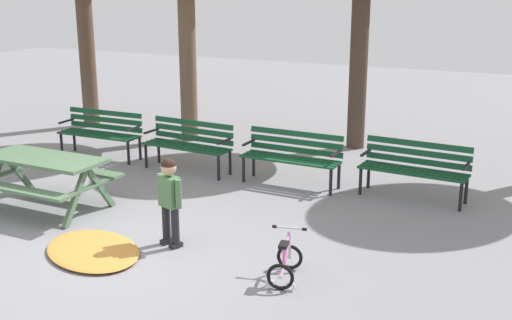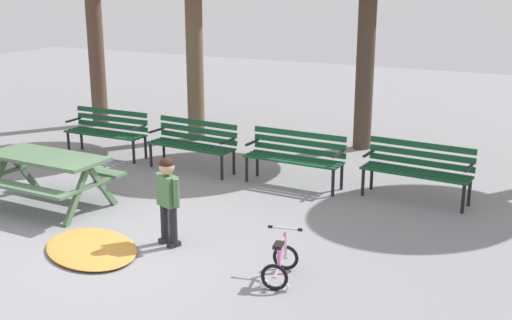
{
  "view_description": "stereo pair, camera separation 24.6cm",
  "coord_description": "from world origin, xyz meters",
  "px_view_note": "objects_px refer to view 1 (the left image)",
  "views": [
    {
      "loc": [
        4.55,
        -5.66,
        3.2
      ],
      "look_at": [
        1.0,
        1.85,
        0.85
      ],
      "focal_mm": 45.25,
      "sensor_mm": 36.0,
      "label": 1
    },
    {
      "loc": [
        4.78,
        -5.55,
        3.2
      ],
      "look_at": [
        1.0,
        1.85,
        0.85
      ],
      "focal_mm": 45.25,
      "sensor_mm": 36.0,
      "label": 2
    }
  ],
  "objects_px": {
    "park_bench_left": "(189,141)",
    "park_bench_right": "(293,153)",
    "picnic_table": "(44,169)",
    "child_standing": "(170,195)",
    "kids_bicycle": "(285,263)",
    "park_bench_far_left": "(102,130)",
    "park_bench_far_right": "(415,165)"
  },
  "relations": [
    {
      "from": "child_standing",
      "to": "picnic_table",
      "type": "bearing_deg",
      "value": 170.71
    },
    {
      "from": "picnic_table",
      "to": "park_bench_far_right",
      "type": "bearing_deg",
      "value": 30.19
    },
    {
      "from": "picnic_table",
      "to": "child_standing",
      "type": "bearing_deg",
      "value": -9.29
    },
    {
      "from": "park_bench_right",
      "to": "child_standing",
      "type": "distance_m",
      "value": 2.97
    },
    {
      "from": "park_bench_right",
      "to": "child_standing",
      "type": "bearing_deg",
      "value": -98.1
    },
    {
      "from": "park_bench_left",
      "to": "picnic_table",
      "type": "bearing_deg",
      "value": -109.01
    },
    {
      "from": "park_bench_far_right",
      "to": "park_bench_far_left",
      "type": "bearing_deg",
      "value": -178.76
    },
    {
      "from": "picnic_table",
      "to": "park_bench_far_left",
      "type": "distance_m",
      "value": 2.8
    },
    {
      "from": "park_bench_left",
      "to": "kids_bicycle",
      "type": "bearing_deg",
      "value": -45.54
    },
    {
      "from": "picnic_table",
      "to": "park_bench_left",
      "type": "distance_m",
      "value": 2.68
    },
    {
      "from": "picnic_table",
      "to": "kids_bicycle",
      "type": "height_order",
      "value": "picnic_table"
    },
    {
      "from": "child_standing",
      "to": "park_bench_right",
      "type": "bearing_deg",
      "value": 81.9
    },
    {
      "from": "kids_bicycle",
      "to": "picnic_table",
      "type": "bearing_deg",
      "value": 170.83
    },
    {
      "from": "child_standing",
      "to": "kids_bicycle",
      "type": "relative_size",
      "value": 1.85
    },
    {
      "from": "park_bench_far_left",
      "to": "kids_bicycle",
      "type": "xyz_separation_m",
      "value": [
        5.02,
        -3.24,
        -0.31
      ]
    },
    {
      "from": "child_standing",
      "to": "kids_bicycle",
      "type": "bearing_deg",
      "value": -9.01
    },
    {
      "from": "park_bench_left",
      "to": "kids_bicycle",
      "type": "relative_size",
      "value": 2.68
    },
    {
      "from": "park_bench_right",
      "to": "kids_bicycle",
      "type": "bearing_deg",
      "value": -69.12
    },
    {
      "from": "park_bench_far_left",
      "to": "child_standing",
      "type": "xyz_separation_m",
      "value": [
        3.39,
        -2.98,
        0.16
      ]
    },
    {
      "from": "park_bench_far_left",
      "to": "kids_bicycle",
      "type": "height_order",
      "value": "park_bench_far_left"
    },
    {
      "from": "picnic_table",
      "to": "park_bench_right",
      "type": "height_order",
      "value": "park_bench_right"
    },
    {
      "from": "picnic_table",
      "to": "child_standing",
      "type": "relative_size",
      "value": 1.63
    },
    {
      "from": "picnic_table",
      "to": "child_standing",
      "type": "xyz_separation_m",
      "value": [
        2.35,
        -0.38,
        0.07
      ]
    },
    {
      "from": "park_bench_left",
      "to": "child_standing",
      "type": "xyz_separation_m",
      "value": [
        1.48,
        -2.92,
        0.16
      ]
    },
    {
      "from": "park_bench_left",
      "to": "child_standing",
      "type": "bearing_deg",
      "value": -63.12
    },
    {
      "from": "park_bench_far_left",
      "to": "child_standing",
      "type": "relative_size",
      "value": 1.43
    },
    {
      "from": "kids_bicycle",
      "to": "park_bench_far_right",
      "type": "bearing_deg",
      "value": 78.5
    },
    {
      "from": "park_bench_far_left",
      "to": "park_bench_far_right",
      "type": "bearing_deg",
      "value": 1.24
    },
    {
      "from": "park_bench_far_left",
      "to": "picnic_table",
      "type": "bearing_deg",
      "value": -68.23
    },
    {
      "from": "park_bench_left",
      "to": "park_bench_right",
      "type": "bearing_deg",
      "value": 0.7
    },
    {
      "from": "park_bench_left",
      "to": "kids_bicycle",
      "type": "height_order",
      "value": "park_bench_left"
    },
    {
      "from": "park_bench_left",
      "to": "park_bench_right",
      "type": "height_order",
      "value": "same"
    }
  ]
}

